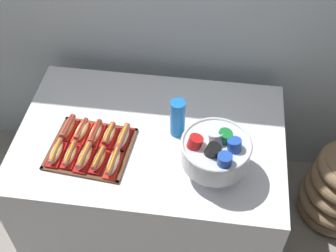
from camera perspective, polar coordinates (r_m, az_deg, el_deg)
The scene contains 15 objects.
ground_plane at distance 3.00m, azimuth -1.81°, elevation -11.17°, with size 10.00×10.00×0.00m, color gray.
buffet_table at distance 2.65m, azimuth -2.02°, elevation -6.51°, with size 1.41×0.95×0.79m.
serving_tray at distance 2.32m, azimuth -9.80°, elevation -2.88°, with size 0.43×0.39×0.01m.
hot_dog_0 at distance 2.31m, azimuth -14.06°, elevation -3.31°, with size 0.07×0.17×0.06m.
hot_dog_1 at distance 2.28m, azimuth -12.34°, elevation -3.64°, with size 0.07×0.16×0.06m.
hot_dog_2 at distance 2.25m, azimuth -10.59°, elevation -3.92°, with size 0.08×0.18×0.07m.
hot_dog_3 at distance 2.23m, azimuth -8.79°, elevation -4.28°, with size 0.08×0.16×0.06m.
hot_dog_4 at distance 2.21m, azimuth -6.95°, elevation -4.63°, with size 0.07×0.19×0.06m.
hot_dog_5 at distance 2.40m, azimuth -12.62°, elevation -0.25°, with size 0.07×0.17×0.07m.
hot_dog_6 at distance 2.37m, azimuth -10.94°, elevation -0.60°, with size 0.09×0.17×0.06m.
hot_dog_7 at distance 2.35m, azimuth -9.24°, elevation -0.90°, with size 0.08×0.18×0.06m.
hot_dog_8 at distance 2.33m, azimuth -7.51°, elevation -1.18°, with size 0.08×0.16×0.06m.
hot_dog_9 at distance 2.31m, azimuth -5.74°, elevation -1.49°, with size 0.08×0.17×0.06m.
punch_bowl at distance 2.09m, azimuth 6.09°, elevation -3.29°, with size 0.33×0.33×0.27m.
cup_stack at distance 2.29m, azimuth 1.24°, elevation 1.02°, with size 0.08×0.08×0.22m.
Camera 1 is at (0.30, -1.53, 2.56)m, focal length 47.83 mm.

